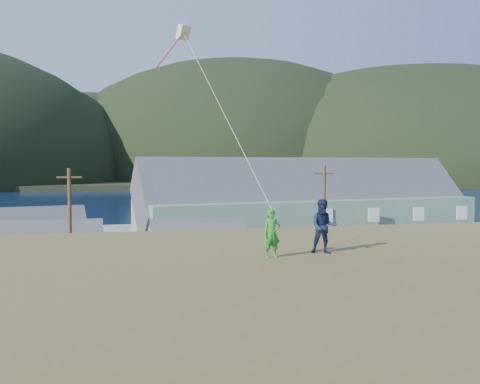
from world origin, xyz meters
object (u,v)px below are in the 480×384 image
shed_palegreen_far (42,232)px  shed_palegreen_near (49,255)px  shed_white (198,253)px  lodge (308,211)px  wharf (87,234)px  kite_flyer_navy (324,226)px  kite_flyer_green (272,234)px

shed_palegreen_far → shed_palegreen_near: bearing=-94.1°
shed_palegreen_near → shed_palegreen_far: bearing=98.1°
shed_white → lodge: bearing=40.2°
wharf → lodge: (24.21, -20.70, 4.51)m
shed_white → shed_palegreen_far: (-14.90, 18.13, -0.03)m
wharf → kite_flyer_navy: 60.81m
shed_palegreen_near → shed_white: bearing=-12.0°
wharf → kite_flyer_green: 60.90m
wharf → lodge: 32.17m
kite_flyer_green → shed_palegreen_near: bearing=102.2°
shed_palegreen_near → kite_flyer_green: size_ratio=6.09×
shed_white → kite_flyer_green: size_ratio=5.76×
shed_white → kite_flyer_green: 29.76m
shed_palegreen_far → kite_flyer_green: kite_flyer_green is taller
lodge → shed_white: (-13.44, -9.90, -2.48)m
lodge → kite_flyer_green: bearing=-120.5°
kite_flyer_green → kite_flyer_navy: (1.80, 0.40, 0.12)m
wharf → kite_flyer_navy: kite_flyer_navy is taller
lodge → kite_flyer_green: (-15.40, -39.09, 2.97)m
wharf → lodge: size_ratio=0.69×
lodge → shed_palegreen_near: (-25.65, -7.64, -2.56)m
wharf → shed_palegreen_far: shed_palegreen_far is taller
shed_palegreen_far → kite_flyer_navy: 49.50m
shed_palegreen_near → kite_flyer_navy: (12.05, -31.05, 5.65)m
lodge → kite_flyer_green: 42.12m
shed_white → shed_palegreen_near: bearing=173.4°
shed_palegreen_near → shed_white: 12.42m
lodge → shed_palegreen_near: 26.89m
shed_palegreen_near → kite_flyer_green: kite_flyer_green is taller
shed_palegreen_near → shed_palegreen_far: shed_palegreen_far is taller
kite_flyer_green → kite_flyer_navy: bearing=6.6°
shed_palegreen_far → kite_flyer_navy: bearing=-86.3°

